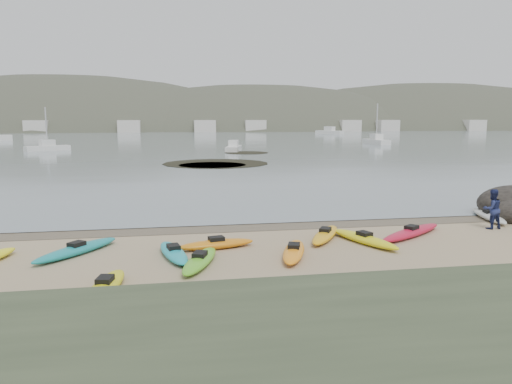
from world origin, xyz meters
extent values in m
plane|color=tan|center=(0.00, 0.00, 0.00)|extent=(600.00, 600.00, 0.00)
plane|color=brown|center=(0.00, -0.30, 0.00)|extent=(60.00, 60.00, 0.00)
plane|color=slate|center=(0.00, 300.00, 0.01)|extent=(1200.00, 1200.00, 0.00)
ellipsoid|color=yellow|center=(-5.71, -8.10, 0.17)|extent=(1.23, 3.10, 0.34)
ellipsoid|color=teal|center=(-3.78, -4.85, 0.17)|extent=(1.32, 3.19, 0.34)
ellipsoid|color=beige|center=(11.19, -0.80, 0.17)|extent=(1.55, 3.82, 0.34)
ellipsoid|color=yellow|center=(3.54, -4.13, 0.17)|extent=(1.89, 3.65, 0.34)
ellipsoid|color=teal|center=(-7.17, -3.84, 0.17)|extent=(2.88, 3.50, 0.34)
ellipsoid|color=#5EC226|center=(-2.94, -5.98, 0.17)|extent=(1.73, 3.26, 0.34)
ellipsoid|color=orange|center=(-2.20, -3.94, 0.17)|extent=(3.00, 1.27, 0.34)
ellipsoid|color=red|center=(5.88, -3.40, 0.17)|extent=(4.02, 3.09, 0.34)
ellipsoid|color=orange|center=(0.38, -5.44, 0.17)|extent=(1.71, 3.25, 0.34)
ellipsoid|color=#EBA713|center=(2.26, -3.19, 0.17)|extent=(2.30, 3.26, 0.34)
imported|color=navy|center=(10.02, -2.67, 0.88)|extent=(0.87, 0.69, 1.75)
cylinder|color=black|center=(0.57, 28.57, 0.03)|extent=(6.89, 6.89, 0.04)
cylinder|color=black|center=(1.08, 30.38, 0.03)|extent=(11.12, 11.12, 0.04)
cylinder|color=black|center=(6.80, 45.80, 0.03)|extent=(6.00, 6.00, 0.04)
cube|color=silver|center=(-21.10, 54.91, 0.43)|extent=(6.21, 4.63, 0.87)
cube|color=silver|center=(5.55, 49.66, 0.42)|extent=(3.13, 6.27, 0.85)
cube|color=silver|center=(33.75, 64.20, 0.50)|extent=(2.58, 7.33, 1.01)
cube|color=silver|center=(42.88, 118.51, 0.60)|extent=(7.06, 8.35, 1.21)
ellipsoid|color=#384235|center=(-45.00, 195.00, -18.00)|extent=(220.00, 120.00, 80.00)
ellipsoid|color=#384235|center=(35.00, 190.00, -15.30)|extent=(200.00, 110.00, 68.00)
ellipsoid|color=#384235|center=(120.00, 200.00, -17.10)|extent=(230.00, 130.00, 76.00)
cube|color=beige|center=(-42.00, 145.00, 2.00)|extent=(7.00, 5.00, 4.00)
cube|color=beige|center=(-18.00, 145.00, 2.00)|extent=(7.00, 5.00, 4.00)
cube|color=beige|center=(6.00, 145.00, 2.00)|extent=(7.00, 5.00, 4.00)
cube|color=beige|center=(30.00, 145.00, 2.00)|extent=(7.00, 5.00, 4.00)
cube|color=beige|center=(54.00, 145.00, 2.00)|extent=(7.00, 5.00, 4.00)
cube|color=beige|center=(78.00, 145.00, 2.00)|extent=(7.00, 5.00, 4.00)
cube|color=beige|center=(102.00, 145.00, 2.00)|extent=(7.00, 5.00, 4.00)
camera|label=1|loc=(-3.90, -21.95, 4.83)|focal=35.00mm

